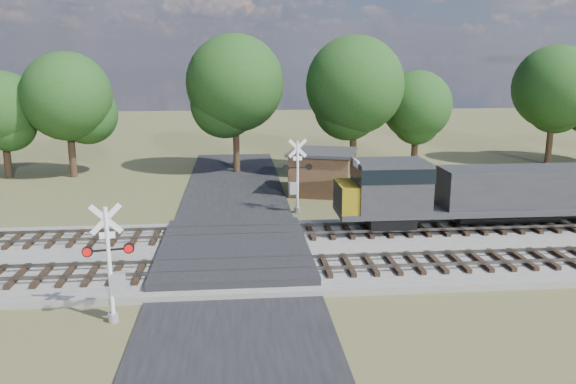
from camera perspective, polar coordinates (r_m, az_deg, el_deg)
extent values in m
plane|color=#484F2A|center=(26.58, -5.47, -6.99)|extent=(160.00, 160.00, 0.00)
cube|color=gray|center=(28.71, 15.00, -5.52)|extent=(140.00, 10.00, 0.30)
cube|color=black|center=(26.56, -5.47, -6.91)|extent=(7.00, 60.00, 0.08)
cube|color=#262628|center=(26.94, -5.48, -6.00)|extent=(7.00, 9.00, 0.62)
cube|color=black|center=(24.63, -0.79, -7.63)|extent=(44.00, 2.60, 0.18)
cube|color=#555149|center=(25.77, 17.50, -6.92)|extent=(140.00, 0.08, 0.15)
cube|color=#555149|center=(27.02, 16.34, -5.90)|extent=(140.00, 0.08, 0.15)
cube|color=black|center=(29.34, -1.57, -4.15)|extent=(44.00, 2.60, 0.18)
cube|color=#555149|center=(30.19, 13.89, -3.72)|extent=(140.00, 0.08, 0.15)
cube|color=#555149|center=(31.49, 13.05, -2.97)|extent=(140.00, 0.08, 0.15)
cylinder|color=silver|center=(20.84, -17.67, -7.15)|extent=(0.15, 0.15, 4.27)
cylinder|color=#929497|center=(21.59, -17.30, -12.07)|extent=(0.38, 0.38, 0.32)
cube|color=silver|center=(20.33, -18.01, -2.63)|extent=(1.11, 0.24, 1.12)
cube|color=silver|center=(20.33, -18.01, -2.63)|extent=(1.11, 0.24, 1.12)
cube|color=silver|center=(20.49, -17.89, -4.21)|extent=(0.53, 0.13, 0.23)
cube|color=black|center=(20.65, -17.79, -5.62)|extent=(1.69, 0.37, 0.06)
cylinder|color=red|center=(20.70, -19.71, -5.73)|extent=(0.40, 0.17, 0.38)
cylinder|color=red|center=(20.63, -15.86, -5.51)|extent=(0.40, 0.17, 0.38)
cube|color=#929497|center=(21.06, -16.82, -8.75)|extent=(0.53, 0.40, 0.69)
cylinder|color=silver|center=(34.07, 0.97, 1.51)|extent=(0.16, 0.16, 4.44)
cylinder|color=#929497|center=(34.55, 0.96, -1.83)|extent=(0.40, 0.40, 0.33)
cube|color=silver|center=(33.75, 0.98, 4.46)|extent=(1.15, 0.24, 1.16)
cube|color=silver|center=(33.75, 0.98, 4.46)|extent=(1.15, 0.24, 1.16)
cube|color=silver|center=(33.85, 0.98, 3.44)|extent=(0.55, 0.12, 0.24)
cube|color=black|center=(33.95, 0.98, 2.51)|extent=(1.76, 0.36, 0.07)
cylinder|color=red|center=(34.15, 2.14, 2.57)|extent=(0.41, 0.18, 0.40)
cylinder|color=red|center=(33.77, -0.20, 2.46)|extent=(0.41, 0.18, 0.40)
cube|color=#929497|center=(34.14, 0.52, 0.39)|extent=(0.55, 0.41, 0.72)
cube|color=#3F2F1B|center=(39.43, 3.50, 1.91)|extent=(5.07, 5.07, 2.82)
cube|color=#2B2B2E|center=(39.16, 3.53, 4.08)|extent=(5.58, 5.58, 0.20)
cylinder|color=black|center=(49.74, -26.69, 3.70)|extent=(0.56, 0.56, 4.21)
sphere|color=#113814|center=(49.37, -27.10, 7.55)|extent=(5.89, 5.89, 5.89)
cylinder|color=black|center=(47.83, -21.14, 4.33)|extent=(0.56, 0.56, 4.92)
sphere|color=#113814|center=(47.43, -21.54, 9.03)|extent=(6.89, 6.89, 6.89)
cylinder|color=black|center=(46.68, -5.29, 5.41)|extent=(0.56, 0.56, 5.64)
sphere|color=#113814|center=(46.28, -5.41, 10.95)|extent=(7.89, 7.89, 7.89)
cylinder|color=black|center=(45.71, 6.64, 5.16)|extent=(0.56, 0.56, 5.55)
sphere|color=#113814|center=(45.30, 6.79, 10.72)|extent=(7.77, 7.77, 7.77)
cylinder|color=black|center=(49.20, 12.75, 4.69)|extent=(0.56, 0.56, 4.18)
sphere|color=#113814|center=(48.83, 12.95, 8.57)|extent=(5.86, 5.86, 5.86)
cylinder|color=black|center=(55.59, 25.09, 5.28)|extent=(0.56, 0.56, 5.25)
sphere|color=#113814|center=(55.25, 25.52, 9.58)|extent=(7.34, 7.34, 7.34)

